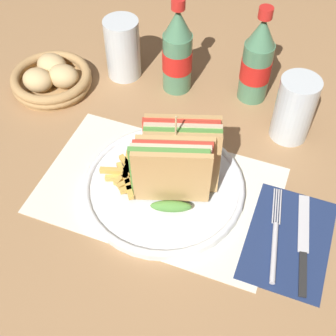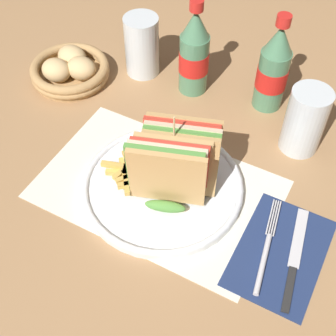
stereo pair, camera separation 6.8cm
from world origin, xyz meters
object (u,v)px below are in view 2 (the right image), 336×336
Objects in this scene: plate_main at (163,186)px; fork at (265,254)px; coke_bottle_near at (194,54)px; glass_near at (305,121)px; club_sandwich at (175,164)px; coke_bottle_far at (273,69)px; knife at (295,258)px; glass_far at (142,49)px; bread_basket at (70,70)px.

fork is at bearing -11.01° from plate_main.
plate_main is 0.30m from coke_bottle_near.
club_sandwich is at bearing -125.83° from glass_near.
coke_bottle_far is at bearing 78.71° from club_sandwich.
fork reaches higher than knife.
glass_far reaches higher than bread_basket.
club_sandwich is 0.31m from coke_bottle_far.
coke_bottle_near is at bearing -169.89° from coke_bottle_far.
coke_bottle_far is (-0.13, 0.35, 0.08)m from fork.
coke_bottle_far is (0.16, 0.03, 0.00)m from coke_bottle_near.
glass_near reaches higher than bread_basket.
club_sandwich is at bearing 7.37° from plate_main.
fork is at bearing -69.84° from coke_bottle_far.
club_sandwich is 1.25× the size of glass_near.
fork is at bearing -22.14° from bread_basket.
glass_far is (-0.38, 0.06, -0.01)m from glass_near.
bread_basket is (-0.41, -0.13, -0.07)m from coke_bottle_far.
knife is at bearing -33.58° from glass_far.
fork is 0.58m from bread_basket.
bread_basket is at bearing 148.39° from fork.
glass_far is 0.16m from bread_basket.
coke_bottle_near reaches higher than knife.
glass_near is (-0.07, 0.25, 0.06)m from knife.
glass_far is 0.78× the size of bread_basket.
glass_far is at bearing 132.83° from fork.
glass_far is at bearing 38.11° from bread_basket.
fork is 0.38m from coke_bottle_far.
glass_far is (-0.41, 0.32, 0.05)m from fork.
glass_far is at bearing 179.52° from coke_bottle_near.
glass_far is at bearing 126.07° from plate_main.
plate_main is 0.29m from glass_near.
coke_bottle_far is at bearing 74.79° from plate_main.
coke_bottle_near is at bearing 167.58° from glass_near.
coke_bottle_near is (-0.33, 0.30, 0.08)m from knife.
club_sandwich reaches higher than glass_near.
fork is 0.05m from knife.
coke_bottle_near is 1.00× the size of coke_bottle_far.
bread_basket reaches higher than knife.
knife is at bearing 9.55° from fork.
coke_bottle_near is at bearing 110.01° from club_sandwich.
coke_bottle_far reaches higher than plate_main.
coke_bottle_near reaches higher than club_sandwich.
knife is (0.04, 0.02, -0.00)m from fork.
bread_basket is (-0.58, 0.20, 0.02)m from knife.
club_sandwich is 0.40m from bread_basket.
knife is 1.44× the size of glass_far.
glass_far is at bearing 136.94° from knife.
club_sandwich is 0.91× the size of fork.
plate_main is at bearing -129.19° from glass_near.
plate_main is 0.33m from coke_bottle_far.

